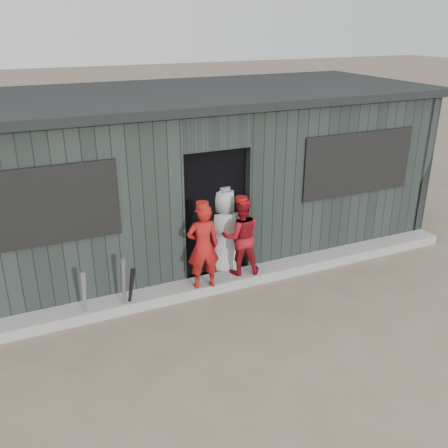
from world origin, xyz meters
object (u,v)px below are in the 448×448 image
bat_right (131,290)px  player_grey_back (224,232)px  bat_mid (124,286)px  player_red_right (241,236)px  player_red_left (203,246)px  dugout (182,173)px  bat_left (84,298)px

bat_right → player_grey_back: size_ratio=0.50×
bat_mid → bat_right: bearing=14.6°
player_red_right → player_red_left: bearing=28.4°
player_red_right → player_grey_back: size_ratio=0.83×
player_grey_back → dugout: (-0.18, 1.33, 0.59)m
player_grey_back → dugout: 1.47m
player_red_right → dugout: bearing=-65.1°
player_red_left → player_red_right: (0.66, 0.16, -0.04)m
bat_right → dugout: (1.41, 1.83, 0.94)m
player_red_right → player_grey_back: (-0.12, 0.31, -0.03)m
bat_right → dugout: dugout is taller
bat_left → dugout: bearing=42.8°
bat_mid → bat_right: 0.13m
bat_right → player_red_right: (1.70, 0.19, 0.39)m
bat_right → player_red_left: size_ratio=0.56×
bat_mid → bat_right: bat_mid is taller
bat_left → dugout: (2.01, 1.86, 0.89)m
bat_right → player_red_left: 1.13m
bat_right → player_grey_back: (1.58, 0.50, 0.35)m
bat_right → bat_mid: bearing=-165.4°
bat_mid → dugout: (1.50, 1.85, 0.86)m
bat_right → player_red_left: player_red_left is taller
player_red_left → bat_mid: bearing=10.6°
dugout → player_red_left: bearing=-101.3°
bat_mid → player_grey_back: (1.68, 0.52, 0.26)m
bat_right → player_red_right: size_ratio=0.60×
bat_mid → dugout: size_ratio=0.10×
bat_mid → player_grey_back: 1.78m
bat_left → bat_mid: bearing=1.0°
player_red_left → dugout: dugout is taller
player_grey_back → dugout: dugout is taller
bat_right → player_grey_back: 1.70m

